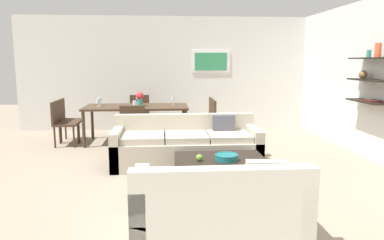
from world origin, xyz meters
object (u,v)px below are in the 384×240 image
(dining_chair_right_near, at_px, (208,119))
(dining_chair_head, at_px, (139,112))
(wine_glass_left_far, at_px, (100,100))
(wine_glass_foot, at_px, (135,103))
(centerpiece_vase, at_px, (140,98))
(dining_chair_foot, at_px, (133,125))
(wine_glass_head, at_px, (138,98))
(dining_chair_right_far, at_px, (206,115))
(dining_chair_left_near, at_px, (61,120))
(wine_glass_right_far, at_px, (173,100))
(sofa_beige, at_px, (187,147))
(dining_chair_left_far, at_px, (67,117))
(decorative_bowl, at_px, (227,157))
(apple_on_coffee_table, at_px, (199,158))
(wine_glass_left_near, at_px, (98,101))
(coffee_table, at_px, (221,174))
(dining_table, at_px, (136,109))
(loveseat_white, at_px, (218,208))

(dining_chair_right_near, height_order, dining_chair_head, same)
(dining_chair_right_near, bearing_deg, wine_glass_left_far, 171.14)
(wine_glass_foot, xyz_separation_m, centerpiece_vase, (0.07, 0.43, 0.06))
(dining_chair_foot, height_order, wine_glass_head, wine_glass_head)
(dining_chair_right_far, distance_m, dining_chair_foot, 1.83)
(dining_chair_left_near, bearing_deg, wine_glass_right_far, 8.86)
(wine_glass_head, bearing_deg, dining_chair_right_near, -24.24)
(sofa_beige, bearing_deg, dining_chair_right_near, 70.60)
(dining_chair_left_far, bearing_deg, wine_glass_foot, -24.24)
(decorative_bowl, bearing_deg, apple_on_coffee_table, -178.63)
(sofa_beige, distance_m, dining_chair_left_near, 2.81)
(dining_chair_right_near, distance_m, wine_glass_right_far, 0.86)
(wine_glass_left_near, bearing_deg, dining_chair_left_near, -171.91)
(coffee_table, bearing_deg, dining_chair_foot, 122.92)
(coffee_table, distance_m, dining_chair_foot, 2.41)
(apple_on_coffee_table, bearing_deg, wine_glass_head, 106.79)
(dining_table, bearing_deg, decorative_bowl, -64.78)
(decorative_bowl, bearing_deg, dining_chair_left_near, 136.44)
(wine_glass_foot, xyz_separation_m, wine_glass_left_near, (-0.75, 0.31, 0.01))
(centerpiece_vase, bearing_deg, sofa_beige, -64.21)
(dining_table, distance_m, dining_chair_left_far, 1.48)
(loveseat_white, height_order, dining_chair_right_near, dining_chair_right_near)
(dining_chair_right_far, height_order, wine_glass_left_near, wine_glass_left_near)
(dining_chair_left_near, relative_size, wine_glass_head, 5.19)
(dining_chair_left_far, height_order, dining_chair_foot, same)
(coffee_table, bearing_deg, dining_chair_left_near, 135.68)
(sofa_beige, height_order, apple_on_coffee_table, sofa_beige)
(dining_table, height_order, wine_glass_head, wine_glass_head)
(coffee_table, bearing_deg, wine_glass_head, 111.27)
(sofa_beige, height_order, wine_glass_foot, wine_glass_foot)
(decorative_bowl, height_order, apple_on_coffee_table, apple_on_coffee_table)
(loveseat_white, relative_size, dining_table, 0.76)
(wine_glass_head, bearing_deg, decorative_bowl, -67.71)
(dining_chair_right_far, distance_m, dining_chair_left_far, 2.89)
(centerpiece_vase, bearing_deg, dining_chair_right_near, -9.07)
(dining_chair_right_near, height_order, centerpiece_vase, centerpiece_vase)
(dining_chair_right_far, height_order, wine_glass_left_far, wine_glass_left_far)
(coffee_table, height_order, dining_table, dining_table)
(dining_table, xyz_separation_m, wine_glass_head, (-0.00, 0.43, 0.19))
(coffee_table, bearing_deg, dining_chair_right_far, 87.23)
(dining_chair_right_far, height_order, dining_chair_left_near, same)
(dining_chair_left_near, relative_size, centerpiece_vase, 3.07)
(dining_chair_right_far, bearing_deg, coffee_table, -92.77)
(loveseat_white, distance_m, dining_chair_right_near, 4.03)
(dining_chair_head, bearing_deg, dining_chair_right_near, -37.70)
(dining_chair_right_far, distance_m, dining_chair_head, 1.60)
(wine_glass_right_far, bearing_deg, dining_chair_left_near, -171.14)
(sofa_beige, distance_m, dining_chair_right_far, 2.04)
(dining_table, bearing_deg, dining_chair_left_far, 171.32)
(wine_glass_foot, relative_size, wine_glass_left_far, 0.94)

